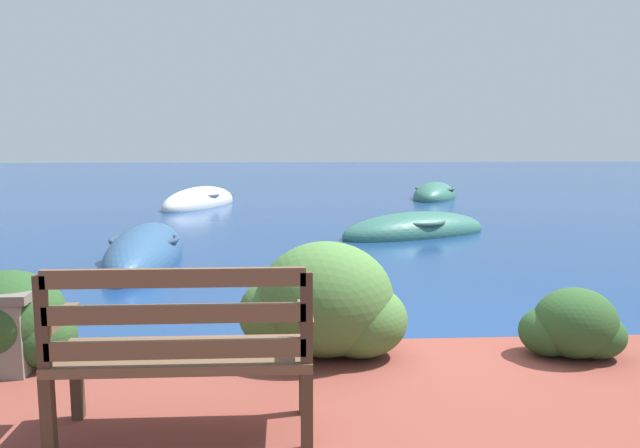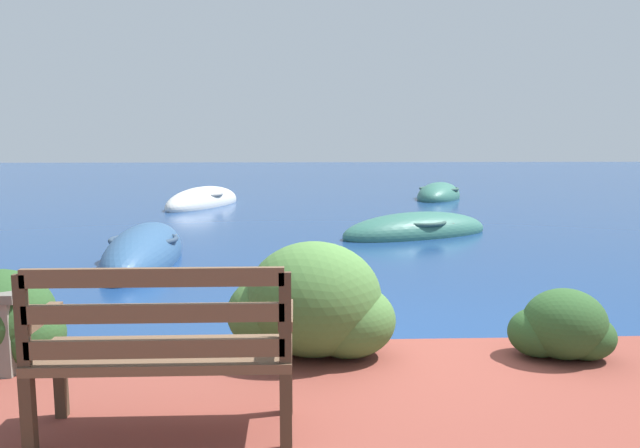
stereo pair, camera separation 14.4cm
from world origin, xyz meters
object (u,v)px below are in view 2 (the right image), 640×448
object	(u,v)px
park_bench	(163,347)
rowboat_far	(203,203)
rowboat_mid	(416,232)
rowboat_nearest	(144,256)
rowboat_outer	(439,196)

from	to	relation	value
park_bench	rowboat_far	size ratio (longest dim) A/B	0.39
rowboat_mid	rowboat_far	world-z (taller)	rowboat_far
park_bench	rowboat_mid	world-z (taller)	park_bench
park_bench	rowboat_mid	size ratio (longest dim) A/B	0.41
rowboat_mid	rowboat_far	distance (m)	6.84
rowboat_nearest	rowboat_far	size ratio (longest dim) A/B	1.00
rowboat_outer	rowboat_mid	bearing A→B (deg)	-171.81
rowboat_outer	park_bench	bearing A→B (deg)	-173.65
park_bench	rowboat_nearest	distance (m)	6.02
rowboat_nearest	rowboat_outer	xyz separation A→B (m)	(6.33, 8.96, -0.00)
rowboat_mid	rowboat_nearest	bearing A→B (deg)	-177.66
rowboat_mid	park_bench	bearing A→B (deg)	-134.31
rowboat_nearest	rowboat_far	distance (m)	7.30
park_bench	rowboat_mid	bearing A→B (deg)	77.82
park_bench	rowboat_outer	world-z (taller)	park_bench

